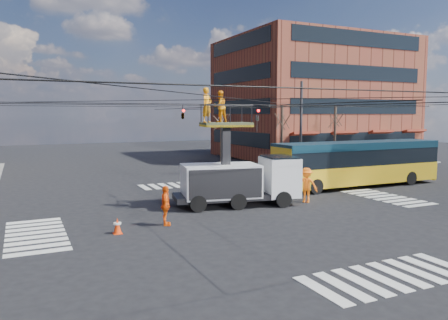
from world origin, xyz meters
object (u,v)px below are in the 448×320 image
utility_truck (239,168)px  worker_ground (166,206)px  traffic_cone (117,226)px  flagger (306,185)px  city_bus (358,162)px

utility_truck → worker_ground: bearing=-142.0°
traffic_cone → worker_ground: 2.43m
utility_truck → flagger: 4.18m
traffic_cone → flagger: (11.41, 2.13, 0.67)m
city_bus → traffic_cone: size_ratio=18.61×
city_bus → flagger: 7.38m
utility_truck → worker_ground: 5.90m
flagger → traffic_cone: bearing=-121.0°
city_bus → worker_ground: 16.48m
utility_truck → flagger: bearing=-2.5°
city_bus → traffic_cone: city_bus is taller
city_bus → worker_ground: size_ratio=7.01×
utility_truck → city_bus: bearing=22.5°
utility_truck → city_bus: 10.81m
traffic_cone → worker_ground: (2.32, 0.45, 0.58)m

